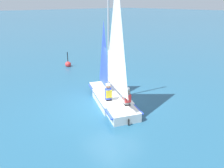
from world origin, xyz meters
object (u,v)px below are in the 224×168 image
object	(u,v)px
sailboat_main	(112,86)
buoy_marker	(68,64)
sailor_helm	(108,95)
sailor_crew	(127,100)

from	to	relation	value
sailboat_main	buoy_marker	world-z (taller)	sailboat_main
sailor_helm	sailboat_main	bearing A→B (deg)	-42.38
sailor_helm	buoy_marker	size ratio (longest dim) A/B	1.00
buoy_marker	sailor_crew	bearing A→B (deg)	167.12
sailboat_main	sailor_helm	distance (m)	0.53
sailboat_main	buoy_marker	bearing A→B (deg)	9.07
sailor_helm	buoy_marker	distance (m)	7.56
buoy_marker	sailor_helm	bearing A→B (deg)	163.43
sailboat_main	sailor_crew	distance (m)	1.13
sailor_helm	buoy_marker	world-z (taller)	sailor_helm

